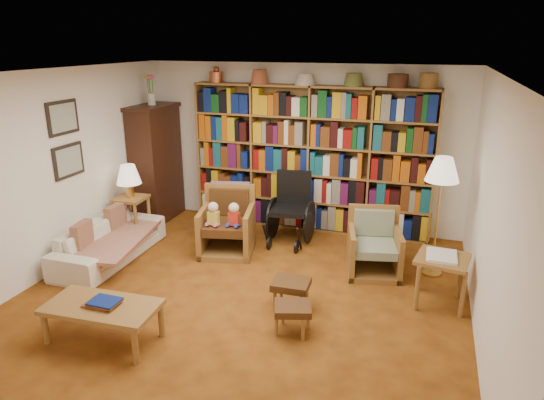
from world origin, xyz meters
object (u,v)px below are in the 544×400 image
at_px(side_table_lamp, 132,208).
at_px(floor_lamp, 442,174).
at_px(footstool_a, 291,286).
at_px(coffee_table, 102,309).
at_px(armchair_leather, 229,224).
at_px(armchair_sage, 375,248).
at_px(side_table_papers, 442,265).
at_px(sofa, 110,241).
at_px(footstool_b, 293,310).
at_px(wheelchair, 291,210).

distance_m(side_table_lamp, floor_lamp, 4.31).
relative_size(floor_lamp, footstool_a, 3.71).
relative_size(side_table_lamp, coffee_table, 0.58).
bearing_deg(side_table_lamp, footstool_a, -22.90).
relative_size(side_table_lamp, armchair_leather, 0.72).
xyz_separation_m(armchair_sage, floor_lamp, (0.71, 0.12, 1.00)).
bearing_deg(armchair_leather, side_table_papers, -12.97).
xyz_separation_m(sofa, side_table_papers, (4.20, 0.15, 0.22)).
distance_m(armchair_sage, floor_lamp, 1.23).
relative_size(floor_lamp, footstool_b, 3.45).
height_order(wheelchair, footstool_a, wheelchair).
height_order(sofa, armchair_leather, armchair_leather).
bearing_deg(coffee_table, side_table_papers, 29.36).
distance_m(armchair_sage, wheelchair, 1.43).
bearing_deg(coffee_table, sofa, 123.99).
distance_m(sofa, side_table_lamp, 0.74).
height_order(side_table_papers, footstool_a, side_table_papers).
bearing_deg(footstool_a, wheelchair, 106.11).
relative_size(armchair_leather, footstool_b, 2.08).
bearing_deg(footstool_b, side_table_lamp, 151.13).
bearing_deg(floor_lamp, wheelchair, 166.21).
distance_m(sofa, footstool_a, 2.70).
distance_m(side_table_lamp, armchair_sage, 3.52).
bearing_deg(side_table_papers, sofa, -177.90).
distance_m(side_table_lamp, wheelchair, 2.33).
height_order(sofa, side_table_papers, side_table_papers).
height_order(armchair_leather, footstool_a, armchair_leather).
bearing_deg(side_table_papers, footstool_a, -158.06).
height_order(sofa, armchair_sage, armchair_sage).
distance_m(armchair_sage, side_table_papers, 1.02).
bearing_deg(armchair_leather, wheelchair, 39.08).
xyz_separation_m(floor_lamp, footstool_b, (-1.32, -1.80, -1.05)).
distance_m(sofa, armchair_sage, 3.50).
bearing_deg(sofa, coffee_table, -146.45).
relative_size(wheelchair, footstool_b, 2.34).
height_order(armchair_leather, side_table_papers, armchair_leather).
bearing_deg(coffee_table, side_table_lamp, 117.15).
xyz_separation_m(sofa, coffee_table, (1.08, -1.60, 0.09)).
height_order(sofa, wheelchair, wheelchair).
bearing_deg(side_table_lamp, armchair_sage, 1.28).
height_order(armchair_sage, footstool_a, armchair_sage).
xyz_separation_m(armchair_leather, wheelchair, (0.72, 0.59, 0.09)).
height_order(armchair_sage, side_table_papers, armchair_sage).
height_order(floor_lamp, coffee_table, floor_lamp).
height_order(armchair_leather, floor_lamp, floor_lamp).
bearing_deg(footstool_b, sofa, 162.18).
bearing_deg(side_table_lamp, wheelchair, 17.17).
distance_m(armchair_leather, wheelchair, 0.94).
relative_size(sofa, footstool_b, 3.98).
xyz_separation_m(armchair_leather, footstool_b, (1.40, -1.70, -0.12)).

